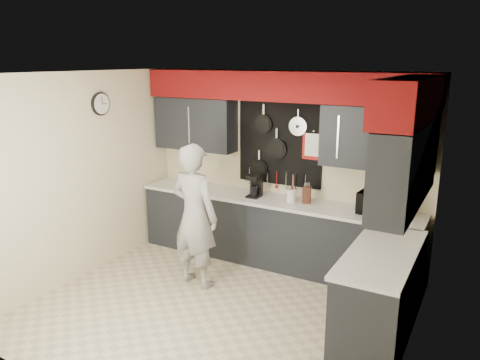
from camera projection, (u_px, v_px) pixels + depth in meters
The scene contains 10 objects.
ground at pixel (218, 309), 5.28m from camera, with size 4.00×4.00×0.00m, color beige.
back_wall_assembly at pixel (280, 116), 6.13m from camera, with size 4.00×0.36×2.60m.
right_wall_assembly at pixel (408, 152), 4.15m from camera, with size 0.36×3.50×2.60m.
left_wall_assembly at pixel (82, 174), 5.89m from camera, with size 0.05×3.50×2.60m.
base_cabinets at pixel (297, 245), 5.90m from camera, with size 3.95×2.20×0.92m.
microwave at pixel (380, 204), 5.60m from camera, with size 0.49×0.33×0.27m, color black.
knife_block at pixel (307, 195), 6.06m from camera, with size 0.10×0.10×0.22m, color #3E1E13.
utensil_crock at pixel (292, 196), 6.13m from camera, with size 0.13×0.13×0.17m, color silver.
coffee_maker at pixel (255, 185), 6.34m from camera, with size 0.17×0.21×0.31m.
person at pixel (195, 216), 5.67m from camera, with size 0.65×0.43×1.79m, color #A4A4A2.
Camera 1 is at (2.51, -4.03, 2.74)m, focal length 35.00 mm.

